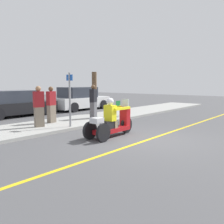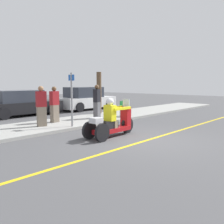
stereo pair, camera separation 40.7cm
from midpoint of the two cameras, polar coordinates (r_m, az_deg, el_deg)
ground_plane at (r=8.49m, az=6.76°, el=-6.37°), size 60.00×60.00×0.00m
lane_stripe at (r=8.21m, az=5.46°, el=-6.78°), size 24.00×0.12×0.01m
sidewalk_strip at (r=11.57m, az=-12.80°, el=-2.68°), size 28.00×2.80×0.12m
motorcycle_trike at (r=8.87m, az=-1.34°, el=-2.47°), size 2.29×0.71×1.39m
spectator_end_of_line at (r=11.58m, az=-14.69°, el=1.49°), size 0.41×0.28×1.63m
spectator_mid_group at (r=10.61m, az=-17.44°, el=1.04°), size 0.45×0.34×1.67m
spectator_by_tree at (r=12.65m, az=-5.20°, el=2.25°), size 0.46×0.36×1.69m
folding_chair_curbside at (r=13.42m, az=0.97°, el=1.20°), size 0.53×0.53×0.82m
parked_car_lot_center at (r=15.30m, az=-22.01°, el=1.67°), size 4.56×1.93×1.48m
parked_car_lot_left at (r=17.98m, az=-8.10°, el=2.94°), size 4.38×2.08×1.61m
tree_trunk at (r=14.61m, az=-4.85°, el=4.38°), size 0.28×0.28×2.41m
street_sign at (r=10.30m, az=-10.74°, el=3.27°), size 0.08×0.36×2.20m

